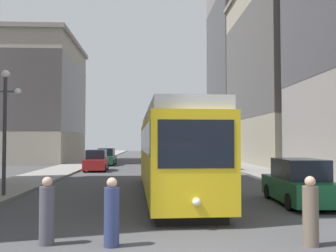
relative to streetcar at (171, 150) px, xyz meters
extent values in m
cube|color=gray|center=(-8.60, 29.80, -2.03)|extent=(3.43, 120.00, 0.15)
cube|color=gray|center=(7.97, 29.80, -2.03)|extent=(3.43, 120.00, 0.15)
cube|color=black|center=(0.00, 0.01, -1.93)|extent=(2.70, 13.64, 0.35)
cube|color=gold|center=(0.00, 0.01, -0.20)|extent=(3.14, 14.83, 3.10)
cube|color=black|center=(0.00, 0.01, 0.50)|extent=(3.15, 14.24, 1.08)
cube|color=silver|center=(0.00, 0.01, 1.57)|extent=(2.92, 14.53, 0.44)
cube|color=black|center=(0.27, -7.34, 0.34)|extent=(2.21, 0.16, 1.40)
sphere|color=#F2EACC|center=(0.27, -7.41, -1.30)|extent=(0.24, 0.24, 0.24)
cube|color=black|center=(3.73, 19.43, -1.93)|extent=(2.41, 11.21, 0.35)
cube|color=#334C8C|center=(3.73, 19.43, -0.20)|extent=(2.82, 12.18, 3.10)
cube|color=black|center=(3.73, 19.43, 0.34)|extent=(2.84, 11.70, 1.30)
cube|color=black|center=(3.85, 13.39, 0.11)|extent=(2.31, 0.13, 1.71)
cylinder|color=black|center=(-6.40, 14.02, -1.78)|extent=(0.20, 0.64, 0.64)
cylinder|color=black|center=(-6.47, 16.78, -1.78)|extent=(0.20, 0.64, 0.64)
cylinder|color=black|center=(-4.69, 14.07, -1.78)|extent=(0.20, 0.64, 0.64)
cylinder|color=black|center=(-4.76, 16.82, -1.78)|extent=(0.20, 0.64, 0.64)
cube|color=maroon|center=(-5.58, 15.42, -1.50)|extent=(1.92, 4.50, 0.84)
cube|color=black|center=(-5.58, 15.53, -0.68)|extent=(1.65, 2.49, 0.80)
cylinder|color=black|center=(-6.44, 21.99, -1.78)|extent=(0.18, 0.64, 0.64)
cylinder|color=black|center=(-6.43, 24.92, -1.78)|extent=(0.18, 0.64, 0.64)
cylinder|color=black|center=(-4.73, 21.99, -1.78)|extent=(0.18, 0.64, 0.64)
cylinder|color=black|center=(-4.72, 24.92, -1.78)|extent=(0.18, 0.64, 0.64)
cube|color=#14512D|center=(-5.58, 23.45, -1.50)|extent=(1.80, 4.73, 0.84)
cube|color=black|center=(-5.58, 23.57, -0.68)|extent=(1.59, 2.60, 0.80)
cylinder|color=black|center=(5.87, -1.53, -1.78)|extent=(0.21, 0.65, 0.64)
cylinder|color=black|center=(5.75, -4.50, -1.78)|extent=(0.21, 0.65, 0.64)
cylinder|color=black|center=(4.17, -1.46, -1.78)|extent=(0.21, 0.65, 0.64)
cylinder|color=black|center=(4.04, -4.43, -1.78)|extent=(0.21, 0.65, 0.64)
cube|color=#14512D|center=(4.96, -2.98, -1.50)|extent=(2.00, 4.86, 0.84)
cube|color=black|center=(4.95, -3.10, -0.68)|extent=(1.70, 2.70, 0.80)
cylinder|color=#6B5B4C|center=(2.81, -9.15, -1.39)|extent=(0.37, 0.37, 1.43)
sphere|color=tan|center=(2.81, -9.15, -0.56)|extent=(0.26, 0.26, 0.26)
cylinder|color=navy|center=(-1.97, -8.95, -1.40)|extent=(0.37, 0.37, 1.41)
sphere|color=tan|center=(-1.97, -8.95, -0.58)|extent=(0.25, 0.25, 0.25)
cylinder|color=#4C4C56|center=(-3.57, -8.71, -1.40)|extent=(0.37, 0.37, 1.41)
sphere|color=tan|center=(-3.57, -8.71, -0.58)|extent=(0.25, 0.25, 0.25)
cylinder|color=#333338|center=(-7.48, -0.83, 0.66)|extent=(0.16, 0.16, 5.23)
sphere|color=white|center=(-7.48, -0.83, 3.44)|extent=(0.36, 0.36, 0.36)
sphere|color=white|center=(-6.93, -0.83, 2.65)|extent=(0.31, 0.31, 0.31)
cube|color=#333338|center=(-7.48, -0.83, 2.65)|extent=(1.10, 0.06, 0.06)
cube|color=#A89E8E|center=(-17.78, 30.79, 5.24)|extent=(14.93, 15.64, 14.68)
cube|color=#544F4E|center=(-17.78, 30.79, 5.97)|extent=(14.97, 15.68, 8.81)
cube|color=gray|center=(-17.78, 30.79, 12.83)|extent=(15.53, 16.24, 0.50)
cube|color=gray|center=(15.65, 24.15, 8.07)|extent=(11.92, 20.11, 20.34)
cube|color=#494440|center=(15.65, 24.15, 9.09)|extent=(11.96, 20.15, 12.21)
cube|color=slate|center=(15.03, 43.40, 12.78)|extent=(10.69, 17.57, 29.77)
cube|color=#383538|center=(15.03, 43.40, 14.27)|extent=(10.73, 17.61, 17.86)
camera|label=1|loc=(-1.10, -18.35, 0.40)|focal=41.40mm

